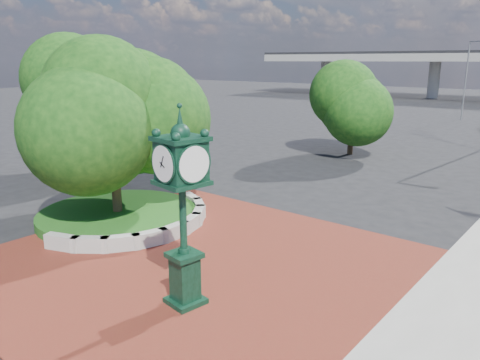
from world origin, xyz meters
The scene contains 9 objects.
ground centered at (0.00, 0.00, 0.00)m, with size 200.00×200.00×0.00m, color black.
plaza centered at (0.00, -1.00, 0.02)m, with size 12.00×12.00×0.04m, color maroon.
planter_wall centered at (-2.71, 0.00, 0.27)m, with size 2.96×6.77×0.54m.
grass_bed centered at (-5.00, 0.00, 0.20)m, with size 6.10×6.10×0.40m, color #1B4914.
tree_planter centered at (-5.00, 0.00, 3.72)m, with size 5.20×5.20×6.33m.
tree_northwest centered at (-13.00, 5.00, 4.12)m, with size 5.60×5.60×6.93m.
tree_street centered at (-4.00, 18.00, 3.24)m, with size 4.40×4.40×5.45m.
post_clock centered at (1.74, -2.91, 2.79)m, with size 1.18×1.18×5.07m.
street_lamp_far centered at (-3.23, 42.58, 4.68)m, with size 1.69×0.85×7.98m.
Camera 1 is at (9.72, -10.47, 6.12)m, focal length 35.00 mm.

